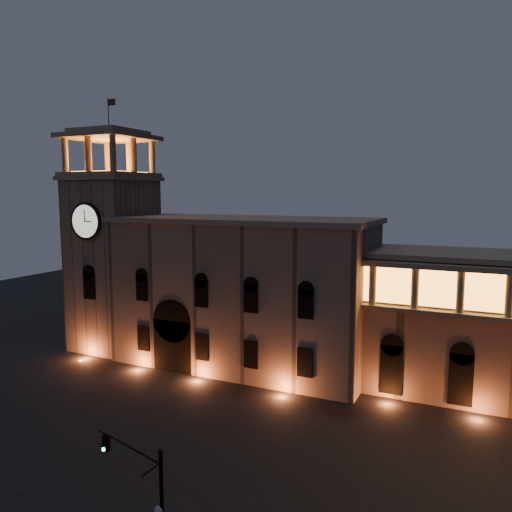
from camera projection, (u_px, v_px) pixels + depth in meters
name	position (u px, v px, depth m)	size (l,w,h in m)	color
ground	(141.00, 452.00, 39.50)	(160.00, 160.00, 0.00)	black
government_building	(242.00, 292.00, 59.00)	(30.80, 12.80, 17.60)	#7C6351
clock_tower	(113.00, 254.00, 65.44)	(9.80, 9.80, 32.40)	#7C6351
traffic_light	(150.00, 512.00, 25.48)	(5.59, 1.84, 7.92)	black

